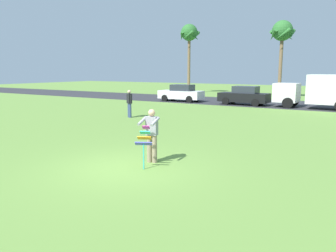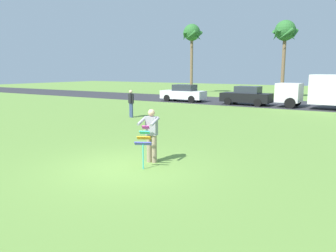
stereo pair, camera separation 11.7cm
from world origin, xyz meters
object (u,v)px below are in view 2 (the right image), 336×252
(parked_car_black, at_px, (246,96))
(person_walker_near, at_px, (131,103))
(person_kite_flyer, at_px, (151,134))
(parked_truck_white_box, at_px, (329,91))
(kite_held, at_px, (144,140))
(palm_tree_right_near, at_px, (285,34))
(parked_car_white, at_px, (183,93))
(palm_tree_left_near, at_px, (192,36))

(parked_car_black, relative_size, person_walker_near, 2.46)
(person_kite_flyer, distance_m, parked_truck_white_box, 19.29)
(person_walker_near, bearing_deg, kite_held, -49.95)
(parked_car_black, height_order, palm_tree_right_near, palm_tree_right_near)
(palm_tree_right_near, bearing_deg, person_kite_flyer, -85.19)
(parked_car_white, xyz_separation_m, parked_truck_white_box, (12.49, 0.00, 0.64))
(person_walker_near, bearing_deg, palm_tree_left_near, 108.36)
(palm_tree_right_near, height_order, person_walker_near, palm_tree_right_near)
(person_kite_flyer, bearing_deg, parked_car_white, 116.33)
(person_kite_flyer, bearing_deg, person_walker_near, 131.57)
(parked_car_white, xyz_separation_m, palm_tree_left_near, (-4.83, 10.76, 6.50))
(person_kite_flyer, distance_m, kite_held, 0.62)
(person_kite_flyer, distance_m, palm_tree_right_near, 28.43)
(person_walker_near, bearing_deg, person_kite_flyer, -48.43)
(palm_tree_left_near, height_order, palm_tree_right_near, palm_tree_left_near)
(palm_tree_left_near, bearing_deg, parked_truck_white_box, -31.85)
(parked_car_black, distance_m, palm_tree_right_near, 10.55)
(parked_car_black, bearing_deg, parked_car_white, 179.98)
(person_kite_flyer, relative_size, palm_tree_right_near, 0.22)
(parked_car_white, relative_size, parked_truck_white_box, 0.63)
(kite_held, xyz_separation_m, palm_tree_right_near, (-2.47, 28.35, 5.78))
(kite_held, height_order, person_walker_near, person_walker_near)
(person_walker_near, bearing_deg, palm_tree_right_near, 76.87)
(kite_held, bearing_deg, palm_tree_right_near, 94.99)
(kite_held, bearing_deg, parked_car_white, 115.96)
(palm_tree_left_near, height_order, person_walker_near, palm_tree_left_near)
(parked_car_black, distance_m, parked_truck_white_box, 6.36)
(palm_tree_right_near, distance_m, person_walker_near, 21.21)
(person_kite_flyer, distance_m, person_walker_near, 10.51)
(person_kite_flyer, bearing_deg, palm_tree_left_near, 115.57)
(parked_car_black, height_order, person_walker_near, person_walker_near)
(kite_held, bearing_deg, person_kite_flyer, 102.95)
(parked_truck_white_box, distance_m, palm_tree_left_near, 21.22)
(kite_held, height_order, parked_car_white, parked_car_white)
(kite_held, height_order, palm_tree_left_near, palm_tree_left_near)
(parked_car_white, bearing_deg, palm_tree_right_near, 50.87)
(parked_car_white, bearing_deg, parked_truck_white_box, 0.00)
(person_kite_flyer, relative_size, parked_car_white, 0.41)
(kite_held, relative_size, parked_car_black, 0.30)
(person_kite_flyer, height_order, person_walker_near, same)
(palm_tree_left_near, xyz_separation_m, palm_tree_right_near, (11.92, -2.05, -0.62))
(person_walker_near, bearing_deg, parked_car_black, 71.63)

